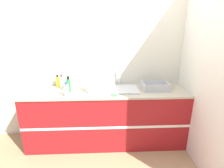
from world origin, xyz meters
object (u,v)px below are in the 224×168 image
at_px(dish_rack, 155,87).
at_px(bottle_white_spray, 62,82).
at_px(sink, 120,88).
at_px(bottle_yellow, 58,82).
at_px(paper_towel_roll, 90,84).
at_px(bottle_green, 69,85).
at_px(bottle_clear, 66,90).

xyz_separation_m(dish_rack, bottle_white_spray, (-1.48, 0.11, 0.07)).
height_order(sink, bottle_yellow, sink).
distance_m(paper_towel_roll, bottle_green, 0.33).
bearing_deg(bottle_clear, bottle_white_spray, 112.53).
height_order(sink, bottle_white_spray, sink).
distance_m(sink, dish_rack, 0.55).
bearing_deg(bottle_white_spray, bottle_clear, -67.47).
bearing_deg(bottle_clear, paper_towel_roll, 25.03).
bearing_deg(sink, bottle_white_spray, 174.91).
distance_m(bottle_green, bottle_clear, 0.18).
height_order(bottle_yellow, bottle_clear, bottle_clear).
bearing_deg(paper_towel_roll, dish_rack, 3.56).
height_order(dish_rack, bottle_green, bottle_green).
relative_size(bottle_green, bottle_white_spray, 1.03).
height_order(paper_towel_roll, bottle_clear, paper_towel_roll).
xyz_separation_m(dish_rack, bottle_clear, (-1.35, -0.21, 0.06)).
bearing_deg(sink, bottle_green, -175.95).
relative_size(sink, bottle_green, 2.26).
height_order(bottle_clear, bottle_white_spray, bottle_white_spray).
bearing_deg(bottle_clear, bottle_yellow, 119.13).
xyz_separation_m(sink, bottle_white_spray, (-0.93, 0.08, 0.09)).
bearing_deg(bottle_white_spray, bottle_green, -46.69).
height_order(bottle_green, bottle_white_spray, bottle_green).
xyz_separation_m(bottle_green, bottle_clear, (0.00, -0.18, -0.01)).
relative_size(bottle_yellow, bottle_clear, 0.99).
bearing_deg(paper_towel_roll, bottle_green, 174.48).
bearing_deg(dish_rack, paper_towel_roll, -176.44).
bearing_deg(dish_rack, bottle_green, -178.62).
height_order(sink, paper_towel_roll, sink).
relative_size(sink, bottle_white_spray, 2.32).
bearing_deg(bottle_green, dish_rack, 1.38).
distance_m(paper_towel_roll, dish_rack, 1.03).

